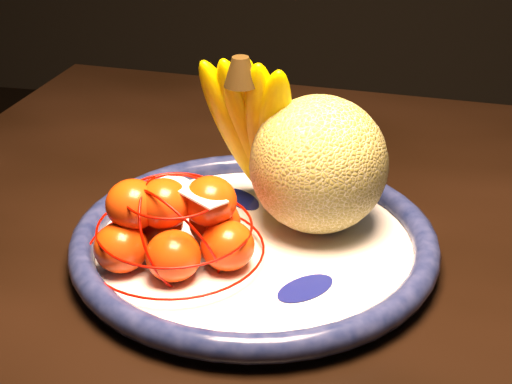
% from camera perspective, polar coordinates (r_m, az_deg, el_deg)
% --- Properties ---
extents(dining_table, '(1.51, 0.99, 0.72)m').
position_cam_1_polar(dining_table, '(0.93, 16.17, -7.68)').
color(dining_table, black).
rests_on(dining_table, ground).
extents(fruit_bowl, '(0.39, 0.39, 0.03)m').
position_cam_1_polar(fruit_bowl, '(0.83, -0.13, -3.69)').
color(fruit_bowl, white).
rests_on(fruit_bowl, dining_table).
extents(cantaloupe, '(0.15, 0.15, 0.15)m').
position_cam_1_polar(cantaloupe, '(0.83, 4.57, 2.01)').
color(cantaloupe, olive).
rests_on(cantaloupe, fruit_bowl).
extents(banana_bunch, '(0.13, 0.13, 0.20)m').
position_cam_1_polar(banana_bunch, '(0.85, -0.12, 5.03)').
color(banana_bunch, '#E9D000').
rests_on(banana_bunch, fruit_bowl).
extents(mandarin_bag, '(0.19, 0.19, 0.11)m').
position_cam_1_polar(mandarin_bag, '(0.79, -5.89, -2.51)').
color(mandarin_bag, '#FF3B00').
rests_on(mandarin_bag, fruit_bowl).
extents(price_tag, '(0.08, 0.06, 0.01)m').
position_cam_1_polar(price_tag, '(0.76, -4.66, 0.08)').
color(price_tag, white).
rests_on(price_tag, mandarin_bag).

